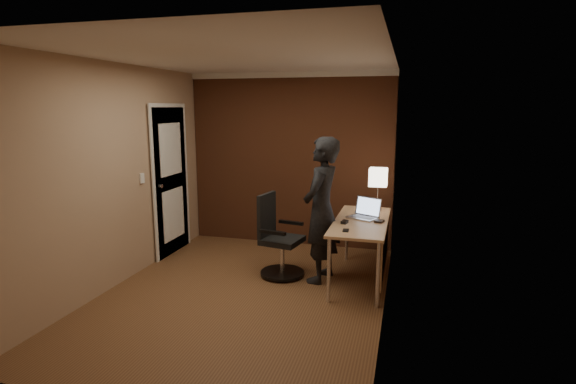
% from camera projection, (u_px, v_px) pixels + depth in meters
% --- Properties ---
extents(room, '(4.00, 4.00, 4.00)m').
position_uv_depth(room, '(263.00, 154.00, 6.20)').
color(room, brown).
rests_on(room, ground).
extents(desk, '(0.60, 1.50, 0.73)m').
position_uv_depth(desk, '(367.00, 231.00, 5.17)').
color(desk, tan).
rests_on(desk, ground).
extents(desk_lamp, '(0.22, 0.22, 0.54)m').
position_uv_depth(desk_lamp, '(378.00, 178.00, 5.58)').
color(desk_lamp, silver).
rests_on(desk_lamp, desk).
extents(laptop, '(0.41, 0.38, 0.23)m').
position_uv_depth(laptop, '(365.00, 212.00, 5.29)').
color(laptop, silver).
rests_on(laptop, desk).
extents(mouse, '(0.08, 0.11, 0.03)m').
position_uv_depth(mouse, '(345.00, 222.00, 5.02)').
color(mouse, black).
rests_on(mouse, desk).
extents(phone, '(0.07, 0.12, 0.01)m').
position_uv_depth(phone, '(346.00, 230.00, 4.72)').
color(phone, black).
rests_on(phone, desk).
extents(wallet, '(0.12, 0.13, 0.02)m').
position_uv_depth(wallet, '(379.00, 221.00, 5.08)').
color(wallet, black).
rests_on(wallet, desk).
extents(office_chair, '(0.53, 0.59, 0.98)m').
position_uv_depth(office_chair, '(278.00, 241.00, 5.39)').
color(office_chair, black).
rests_on(office_chair, ground).
extents(person, '(0.51, 0.68, 1.69)m').
position_uv_depth(person, '(321.00, 210.00, 5.17)').
color(person, black).
rests_on(person, ground).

